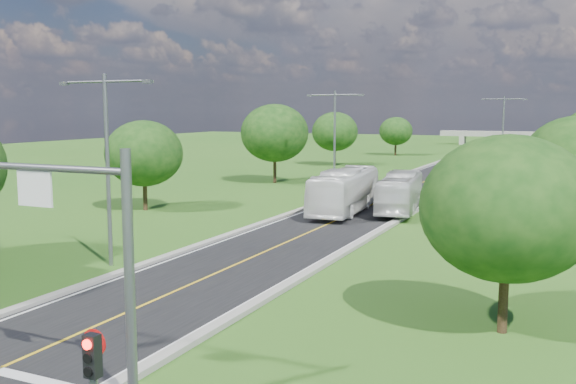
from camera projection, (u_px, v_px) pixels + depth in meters
ground at (428, 180)px, 74.53m from camera, size 260.00×260.00×0.00m
road at (439, 175)px, 79.92m from camera, size 8.00×150.00×0.06m
curb_left at (406, 173)px, 81.69m from camera, size 0.50×150.00×0.22m
curb_right at (474, 176)px, 78.13m from camera, size 0.50×150.00×0.22m
signal_mast at (66, 230)px, 17.52m from camera, size 8.54×0.33×7.20m
do_not_enter_right at (95, 355)px, 16.90m from camera, size 0.76×0.11×2.50m
speed_limit_sign at (432, 191)px, 52.35m from camera, size 0.55×0.09×2.40m
overpass at (508, 135)px, 146.14m from camera, size 30.00×3.00×3.20m
streetlight_near_left at (107, 153)px, 33.13m from camera, size 5.90×0.25×10.00m
streetlight_mid_left at (335, 132)px, 62.79m from camera, size 5.90×0.25×10.00m
streetlight_far_right at (503, 126)px, 87.44m from camera, size 5.90×0.25×10.00m
tree_lb at (144, 153)px, 51.87m from camera, size 6.30×6.30×7.33m
tree_lc at (275, 133)px, 71.11m from camera, size 7.56×7.56×8.79m
tree_ld at (335, 132)px, 93.60m from camera, size 6.72×6.72×7.82m
tree_le at (396, 131)px, 114.21m from camera, size 5.88×5.88×6.84m
tree_ra at (507, 208)px, 23.12m from camera, size 6.30×6.30×7.33m
tree_rc at (569, 150)px, 60.50m from camera, size 5.88×5.88×6.84m
tree_re at (574, 135)px, 103.90m from camera, size 5.46×5.46×6.35m
bus_outbound at (400, 192)px, 51.25m from camera, size 4.17×11.24×3.06m
bus_inbound at (345, 191)px, 51.03m from camera, size 4.03×12.51×3.42m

